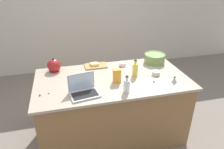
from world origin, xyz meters
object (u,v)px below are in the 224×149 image
(butter_stick_right, at_px, (94,64))
(candy_bag, at_px, (117,76))
(bottle_vinegar, at_px, (127,86))
(kitchen_timer, at_px, (174,80))
(mixing_bowl_large, at_px, (155,58))
(kettle, at_px, (54,66))
(laptop, at_px, (83,90))
(cutting_board, at_px, (96,66))
(bottle_oil, at_px, (135,69))
(butter_stick_left, at_px, (95,65))
(ramekin_medium, at_px, (156,73))
(ramekin_small, at_px, (123,64))

(butter_stick_right, distance_m, candy_bag, 0.57)
(bottle_vinegar, relative_size, butter_stick_right, 1.81)
(butter_stick_right, bearing_deg, kitchen_timer, -39.55)
(mixing_bowl_large, relative_size, butter_stick_right, 2.78)
(bottle_vinegar, distance_m, kettle, 1.08)
(laptop, xyz_separation_m, cutting_board, (0.25, 0.68, -0.04))
(mixing_bowl_large, relative_size, bottle_oil, 1.39)
(butter_stick_left, distance_m, ramekin_medium, 0.84)
(cutting_board, height_order, ramekin_small, ramekin_small)
(laptop, distance_m, butter_stick_right, 0.74)
(mixing_bowl_large, relative_size, ramekin_small, 3.01)
(butter_stick_left, xyz_separation_m, ramekin_medium, (0.72, -0.43, -0.01))
(bottle_oil, height_order, bottle_vinegar, bottle_oil)
(butter_stick_right, bearing_deg, mixing_bowl_large, -6.02)
(mixing_bowl_large, height_order, candy_bag, candy_bag)
(laptop, height_order, butter_stick_right, laptop)
(mixing_bowl_large, bearing_deg, laptop, -151.34)
(kitchen_timer, xyz_separation_m, candy_bag, (-0.67, 0.17, 0.05))
(bottle_vinegar, relative_size, candy_bag, 1.17)
(kettle, bearing_deg, butter_stick_right, 3.83)
(laptop, distance_m, bottle_oil, 0.75)
(ramekin_small, height_order, ramekin_medium, ramekin_medium)
(butter_stick_right, bearing_deg, ramekin_medium, -32.83)
(ramekin_small, bearing_deg, cutting_board, 169.92)
(kettle, distance_m, cutting_board, 0.57)
(kettle, height_order, ramekin_small, kettle)
(bottle_vinegar, distance_m, butter_stick_left, 0.77)
(bottle_oil, bearing_deg, cutting_board, 137.33)
(cutting_board, bearing_deg, kitchen_timer, -39.40)
(bottle_oil, relative_size, ramekin_medium, 2.08)
(kettle, relative_size, butter_stick_left, 1.94)
(cutting_board, bearing_deg, candy_bag, -71.96)
(ramekin_small, bearing_deg, bottle_oil, -79.81)
(mixing_bowl_large, height_order, butter_stick_right, mixing_bowl_large)
(kettle, height_order, cutting_board, kettle)
(candy_bag, bearing_deg, cutting_board, 108.04)
(candy_bag, bearing_deg, bottle_oil, 22.48)
(butter_stick_left, bearing_deg, kitchen_timer, -38.12)
(butter_stick_right, xyz_separation_m, ramekin_medium, (0.73, -0.47, -0.01))
(cutting_board, distance_m, butter_stick_left, 0.04)
(butter_stick_left, distance_m, ramekin_small, 0.39)
(bottle_oil, xyz_separation_m, candy_bag, (-0.27, -0.11, -0.00))
(bottle_vinegar, height_order, kettle, bottle_vinegar)
(cutting_board, relative_size, candy_bag, 1.81)
(butter_stick_right, height_order, ramekin_medium, butter_stick_right)
(butter_stick_left, bearing_deg, bottle_oil, -40.37)
(bottle_vinegar, bearing_deg, laptop, 170.65)
(cutting_board, height_order, kitchen_timer, kitchen_timer)
(cutting_board, distance_m, ramekin_small, 0.38)
(kitchen_timer, bearing_deg, mixing_bowl_large, 87.92)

